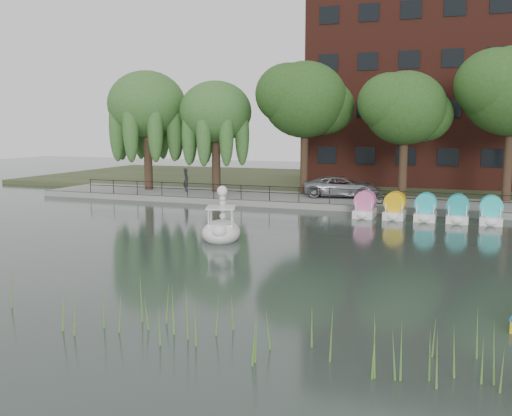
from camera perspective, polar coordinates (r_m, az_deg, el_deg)
The scene contains 17 objects.
ground_plane at distance 24.51m, azimuth -4.37°, elevation -4.20°, with size 120.00×120.00×0.00m, color #36413C.
promenade at distance 39.37m, azimuth 5.41°, elevation 0.79°, with size 40.00×6.00×0.40m, color gray.
kerb at distance 36.55m, azimuth 4.21°, elevation 0.23°, with size 40.00×0.25×0.40m, color gray.
land_strip at distance 52.93m, azimuth 9.35°, elevation 2.59°, with size 60.00×22.00×0.36m, color #47512D.
railing at distance 36.62m, azimuth 4.32°, elevation 1.73°, with size 32.00×0.05×1.00m.
apartment_building at distance 51.94m, azimuth 17.36°, elevation 12.37°, with size 20.00×10.07×18.00m.
willow_left at distance 44.67m, azimuth -10.88°, elevation 10.13°, with size 5.88×5.88×9.01m.
willow_mid at distance 42.53m, azimuth -4.06°, elevation 9.52°, with size 5.32×5.32×8.15m.
broadleaf_center at distance 41.27m, azimuth 4.91°, elevation 10.68°, with size 6.00×6.00×9.25m.
broadleaf_right at distance 39.45m, azimuth 14.68°, elevation 9.58°, with size 5.40×5.40×8.32m.
broadleaf_far at distance 40.35m, azimuth 24.26°, elevation 10.53°, with size 6.30×6.30×9.71m.
minivan at distance 39.62m, azimuth 8.61°, elevation 2.27°, with size 5.95×2.73×1.66m, color gray.
bicycle at distance 36.45m, azimuth 13.11°, elevation 1.12°, with size 1.72×0.60×1.00m, color gray.
pedestrian at distance 42.95m, azimuth -7.00°, elevation 2.97°, with size 0.71×0.48×1.98m, color black.
swan_boat at distance 26.75m, azimuth -3.50°, elevation -1.99°, with size 2.66×3.29×2.42m.
pedal_boat_row at distance 33.37m, azimuth 16.60°, elevation -0.15°, with size 7.95×1.70×1.40m.
reed_bank at distance 15.36m, azimuth -12.58°, elevation -9.64°, with size 24.00×2.40×1.20m.
Camera 1 is at (10.06, -21.72, 5.25)m, focal length 40.00 mm.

